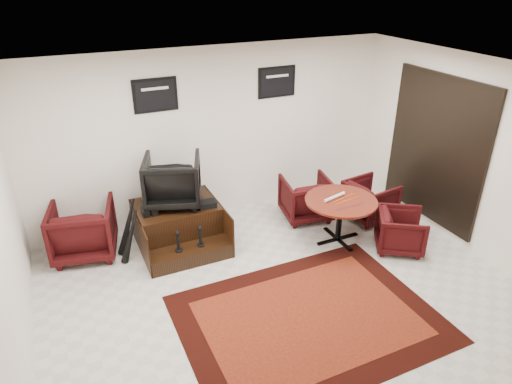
{
  "coord_description": "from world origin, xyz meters",
  "views": [
    {
      "loc": [
        -2.32,
        -4.14,
        3.86
      ],
      "look_at": [
        -0.0,
        0.9,
        1.09
      ],
      "focal_mm": 32.0,
      "sensor_mm": 36.0,
      "label": 1
    }
  ],
  "objects_px": {
    "meeting_table": "(341,205)",
    "table_chair_corner": "(401,229)",
    "shine_podium": "(179,226)",
    "table_chair_back": "(306,196)",
    "armchair_side": "(83,227)",
    "table_chair_window": "(370,198)",
    "shine_chair": "(172,178)"
  },
  "relations": [
    {
      "from": "meeting_table",
      "to": "table_chair_back",
      "type": "relative_size",
      "value": 1.37
    },
    {
      "from": "armchair_side",
      "to": "table_chair_corner",
      "type": "distance_m",
      "value": 4.68
    },
    {
      "from": "armchair_side",
      "to": "table_chair_back",
      "type": "xyz_separation_m",
      "value": [
        3.51,
        -0.4,
        -0.05
      ]
    },
    {
      "from": "table_chair_back",
      "to": "table_chair_corner",
      "type": "height_order",
      "value": "table_chair_back"
    },
    {
      "from": "shine_chair",
      "to": "armchair_side",
      "type": "height_order",
      "value": "shine_chair"
    },
    {
      "from": "shine_podium",
      "to": "meeting_table",
      "type": "distance_m",
      "value": 2.48
    },
    {
      "from": "shine_podium",
      "to": "meeting_table",
      "type": "xyz_separation_m",
      "value": [
        2.26,
        -0.96,
        0.33
      ]
    },
    {
      "from": "shine_podium",
      "to": "shine_chair",
      "type": "distance_m",
      "value": 0.77
    },
    {
      "from": "meeting_table",
      "to": "table_chair_window",
      "type": "height_order",
      "value": "table_chair_window"
    },
    {
      "from": "meeting_table",
      "to": "table_chair_corner",
      "type": "height_order",
      "value": "meeting_table"
    },
    {
      "from": "table_chair_back",
      "to": "armchair_side",
      "type": "bearing_deg",
      "value": 3.91
    },
    {
      "from": "shine_podium",
      "to": "table_chair_back",
      "type": "xyz_separation_m",
      "value": [
        2.17,
        -0.11,
        0.1
      ]
    },
    {
      "from": "armchair_side",
      "to": "shine_chair",
      "type": "bearing_deg",
      "value": -174.68
    },
    {
      "from": "table_chair_window",
      "to": "shine_chair",
      "type": "bearing_deg",
      "value": 70.01
    },
    {
      "from": "armchair_side",
      "to": "table_chair_back",
      "type": "height_order",
      "value": "armchair_side"
    },
    {
      "from": "armchair_side",
      "to": "table_chair_corner",
      "type": "height_order",
      "value": "armchair_side"
    },
    {
      "from": "armchair_side",
      "to": "meeting_table",
      "type": "distance_m",
      "value": 3.82
    },
    {
      "from": "shine_chair",
      "to": "table_chair_window",
      "type": "relative_size",
      "value": 1.12
    },
    {
      "from": "meeting_table",
      "to": "table_chair_corner",
      "type": "xyz_separation_m",
      "value": [
        0.7,
        -0.59,
        -0.28
      ]
    },
    {
      "from": "shine_podium",
      "to": "meeting_table",
      "type": "bearing_deg",
      "value": -22.91
    },
    {
      "from": "armchair_side",
      "to": "table_chair_corner",
      "type": "bearing_deg",
      "value": 169.06
    },
    {
      "from": "table_chair_back",
      "to": "shine_chair",
      "type": "bearing_deg",
      "value": 4.13
    },
    {
      "from": "table_chair_corner",
      "to": "shine_chair",
      "type": "bearing_deg",
      "value": 93.54
    },
    {
      "from": "shine_chair",
      "to": "table_chair_corner",
      "type": "height_order",
      "value": "shine_chair"
    },
    {
      "from": "armchair_side",
      "to": "meeting_table",
      "type": "relative_size",
      "value": 0.83
    },
    {
      "from": "table_chair_window",
      "to": "table_chair_corner",
      "type": "distance_m",
      "value": 0.98
    },
    {
      "from": "armchair_side",
      "to": "meeting_table",
      "type": "bearing_deg",
      "value": 173.04
    },
    {
      "from": "armchair_side",
      "to": "table_chair_corner",
      "type": "xyz_separation_m",
      "value": [
        4.3,
        -1.84,
        -0.11
      ]
    },
    {
      "from": "table_chair_back",
      "to": "table_chair_window",
      "type": "distance_m",
      "value": 1.07
    },
    {
      "from": "shine_chair",
      "to": "meeting_table",
      "type": "distance_m",
      "value": 2.55
    },
    {
      "from": "shine_podium",
      "to": "meeting_table",
      "type": "relative_size",
      "value": 1.17
    },
    {
      "from": "shine_podium",
      "to": "armchair_side",
      "type": "relative_size",
      "value": 1.42
    }
  ]
}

